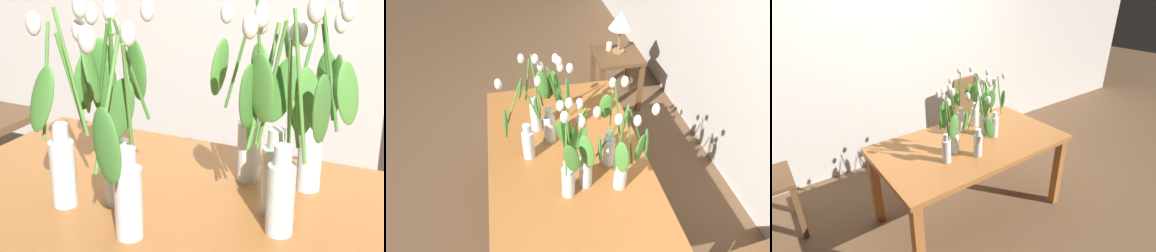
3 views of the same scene
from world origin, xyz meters
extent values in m
cube|color=#A3602D|center=(0.00, 0.00, 0.72)|extent=(1.60, 0.90, 0.04)
cube|color=#A3602D|center=(-0.74, 0.39, 0.35)|extent=(0.07, 0.07, 0.70)
cylinder|color=silver|center=(0.05, 0.22, 0.83)|extent=(0.07, 0.07, 0.18)
cylinder|color=silver|center=(0.05, 0.22, 0.94)|extent=(0.04, 0.04, 0.05)
cylinder|color=silver|center=(0.05, 0.22, 0.80)|extent=(0.06, 0.06, 0.11)
cylinder|color=#478433|center=(0.01, 0.23, 1.08)|extent=(0.08, 0.03, 0.27)
ellipsoid|color=white|center=(-0.03, 0.24, 1.22)|extent=(0.04, 0.04, 0.06)
ellipsoid|color=#4C8E38|center=(-0.04, 0.21, 1.07)|extent=(0.06, 0.08, 0.17)
cylinder|color=#478433|center=(0.06, 0.24, 1.11)|extent=(0.03, 0.05, 0.35)
ellipsoid|color=#4C8E38|center=(0.05, 0.29, 1.05)|extent=(0.10, 0.08, 0.18)
cylinder|color=silver|center=(-0.09, -0.21, 0.83)|extent=(0.07, 0.07, 0.18)
cylinder|color=silver|center=(-0.09, -0.21, 0.94)|extent=(0.04, 0.04, 0.05)
cylinder|color=silver|center=(-0.09, -0.21, 0.80)|extent=(0.06, 0.06, 0.11)
cylinder|color=#56933D|center=(-0.10, -0.27, 1.09)|extent=(0.02, 0.11, 0.29)
ellipsoid|color=white|center=(-0.10, -0.33, 1.24)|extent=(0.04, 0.04, 0.06)
ellipsoid|color=#427F33|center=(-0.07, -0.32, 1.02)|extent=(0.10, 0.03, 0.18)
cylinder|color=#56933D|center=(-0.11, -0.17, 1.08)|extent=(0.04, 0.08, 0.27)
ellipsoid|color=white|center=(-0.13, -0.13, 1.22)|extent=(0.04, 0.04, 0.06)
ellipsoid|color=#427F33|center=(-0.16, -0.14, 1.03)|extent=(0.11, 0.05, 0.18)
cylinder|color=silver|center=(0.23, -0.04, 0.83)|extent=(0.07, 0.07, 0.18)
cylinder|color=silver|center=(0.23, -0.04, 0.94)|extent=(0.04, 0.04, 0.05)
cylinder|color=silver|center=(0.23, -0.04, 0.80)|extent=(0.06, 0.06, 0.11)
cylinder|color=#56933D|center=(0.26, -0.05, 1.11)|extent=(0.06, 0.03, 0.35)
ellipsoid|color=white|center=(0.29, -0.06, 1.29)|extent=(0.04, 0.04, 0.06)
ellipsoid|color=#427F33|center=(0.31, -0.04, 1.07)|extent=(0.04, 0.10, 0.18)
cylinder|color=#56933D|center=(0.19, -0.03, 1.10)|extent=(0.07, 0.03, 0.32)
ellipsoid|color=white|center=(0.16, -0.02, 1.26)|extent=(0.04, 0.04, 0.06)
ellipsoid|color=#427F33|center=(0.14, -0.04, 1.08)|extent=(0.05, 0.11, 0.18)
cylinder|color=#56933D|center=(0.23, -0.01, 1.08)|extent=(0.01, 0.06, 0.28)
ellipsoid|color=white|center=(0.22, 0.02, 1.22)|extent=(0.04, 0.04, 0.06)
ellipsoid|color=#427F33|center=(0.20, 0.03, 1.08)|extent=(0.12, 0.05, 0.18)
cylinder|color=silver|center=(0.23, 0.23, 0.83)|extent=(0.07, 0.07, 0.18)
cylinder|color=silver|center=(0.23, 0.23, 0.94)|extent=(0.04, 0.04, 0.05)
cylinder|color=silver|center=(0.23, 0.23, 0.80)|extent=(0.06, 0.06, 0.11)
cylinder|color=#3D752D|center=(0.21, 0.16, 1.08)|extent=(0.04, 0.12, 0.26)
ellipsoid|color=white|center=(0.19, 0.10, 1.22)|extent=(0.04, 0.04, 0.06)
ellipsoid|color=#4C8E38|center=(0.23, 0.12, 1.02)|extent=(0.09, 0.05, 0.18)
cylinder|color=#3D752D|center=(0.26, 0.25, 1.08)|extent=(0.05, 0.04, 0.27)
ellipsoid|color=white|center=(0.28, 0.27, 1.21)|extent=(0.04, 0.04, 0.06)
ellipsoid|color=#4C8E38|center=(0.27, 0.30, 1.04)|extent=(0.06, 0.08, 0.17)
cylinder|color=#3D752D|center=(0.27, 0.20, 1.10)|extent=(0.08, 0.07, 0.31)
ellipsoid|color=white|center=(0.31, 0.17, 1.26)|extent=(0.04, 0.04, 0.06)
ellipsoid|color=#4C8E38|center=(0.32, 0.20, 1.04)|extent=(0.08, 0.07, 0.18)
cylinder|color=#3D752D|center=(0.25, 0.30, 1.10)|extent=(0.04, 0.11, 0.30)
ellipsoid|color=white|center=(0.27, 0.35, 1.26)|extent=(0.04, 0.04, 0.06)
ellipsoid|color=#4C8E38|center=(0.23, 0.34, 1.04)|extent=(0.07, 0.05, 0.17)
cylinder|color=silver|center=(0.18, 0.06, 0.83)|extent=(0.07, 0.07, 0.18)
cylinder|color=silver|center=(0.18, 0.06, 0.94)|extent=(0.04, 0.04, 0.05)
cylinder|color=silver|center=(0.18, 0.06, 0.80)|extent=(0.06, 0.06, 0.11)
cylinder|color=#56933D|center=(0.15, 0.04, 1.09)|extent=(0.05, 0.03, 0.30)
ellipsoid|color=white|center=(0.14, 0.03, 1.24)|extent=(0.04, 0.04, 0.06)
ellipsoid|color=#4C8E38|center=(0.13, 0.00, 1.01)|extent=(0.06, 0.10, 0.18)
cylinder|color=#56933D|center=(0.22, 0.04, 1.08)|extent=(0.07, 0.04, 0.28)
ellipsoid|color=white|center=(0.25, 0.02, 1.22)|extent=(0.04, 0.04, 0.06)
ellipsoid|color=#4C8E38|center=(0.27, 0.04, 1.06)|extent=(0.09, 0.10, 0.18)
cylinder|color=#56933D|center=(0.16, 0.00, 1.09)|extent=(0.04, 0.11, 0.29)
ellipsoid|color=white|center=(0.14, -0.06, 1.24)|extent=(0.04, 0.04, 0.06)
ellipsoid|color=#4C8E38|center=(0.17, -0.05, 1.10)|extent=(0.08, 0.06, 0.17)
cylinder|color=silver|center=(-0.21, -0.07, 0.83)|extent=(0.07, 0.07, 0.18)
cylinder|color=silver|center=(-0.21, -0.07, 0.94)|extent=(0.04, 0.04, 0.05)
cylinder|color=silver|center=(-0.21, -0.07, 0.80)|extent=(0.06, 0.06, 0.11)
cylinder|color=#478433|center=(-0.19, -0.01, 1.09)|extent=(0.04, 0.11, 0.29)
ellipsoid|color=white|center=(-0.18, 0.05, 1.24)|extent=(0.04, 0.04, 0.06)
ellipsoid|color=#427F33|center=(-0.21, 0.04, 1.08)|extent=(0.08, 0.05, 0.17)
cylinder|color=#478433|center=(-0.24, -0.04, 1.09)|extent=(0.05, 0.07, 0.30)
ellipsoid|color=white|center=(-0.26, 0.00, 1.24)|extent=(0.04, 0.04, 0.06)
ellipsoid|color=#427F33|center=(-0.29, -0.02, 1.09)|extent=(0.08, 0.08, 0.17)
cylinder|color=#478433|center=(-0.24, -0.03, 1.07)|extent=(0.05, 0.08, 0.26)
ellipsoid|color=white|center=(-0.26, 0.01, 1.21)|extent=(0.04, 0.04, 0.06)
ellipsoid|color=#427F33|center=(-0.28, -0.01, 1.04)|extent=(0.09, 0.08, 0.17)
cylinder|color=#478433|center=(-0.27, -0.04, 1.09)|extent=(0.09, 0.07, 0.28)
ellipsoid|color=white|center=(-0.31, -0.01, 1.24)|extent=(0.04, 0.04, 0.06)
ellipsoid|color=#427F33|center=(-0.32, -0.04, 1.07)|extent=(0.07, 0.10, 0.18)
cylinder|color=silver|center=(-0.34, -0.14, 0.83)|extent=(0.07, 0.07, 0.18)
cylinder|color=silver|center=(-0.34, -0.14, 0.94)|extent=(0.04, 0.04, 0.05)
cylinder|color=silver|center=(-0.34, -0.14, 0.80)|extent=(0.06, 0.06, 0.11)
cylinder|color=#56933D|center=(-0.30, -0.13, 1.11)|extent=(0.07, 0.03, 0.33)
ellipsoid|color=white|center=(-0.26, -0.12, 1.27)|extent=(0.04, 0.04, 0.06)
ellipsoid|color=#4C8E38|center=(-0.26, -0.10, 1.11)|extent=(0.06, 0.09, 0.18)
cylinder|color=#56933D|center=(-0.31, -0.12, 1.07)|extent=(0.05, 0.05, 0.26)
ellipsoid|color=white|center=(-0.29, -0.10, 1.21)|extent=(0.04, 0.04, 0.06)
ellipsoid|color=#4C8E38|center=(-0.30, -0.07, 1.06)|extent=(0.08, 0.09, 0.18)
cylinder|color=#56933D|center=(-0.34, -0.17, 1.09)|extent=(0.02, 0.05, 0.29)
ellipsoid|color=white|center=(-0.35, -0.20, 1.24)|extent=(0.04, 0.04, 0.06)
ellipsoid|color=#4C8E38|center=(-0.32, -0.22, 1.06)|extent=(0.11, 0.05, 0.18)
cube|color=brown|center=(-1.34, 0.93, 0.26)|extent=(0.04, 0.04, 0.51)
camera|label=1|loc=(0.57, -1.26, 1.46)|focal=54.09mm
camera|label=2|loc=(1.48, -0.24, 2.23)|focal=34.55mm
camera|label=3|loc=(-1.36, -1.76, 1.96)|focal=27.79mm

